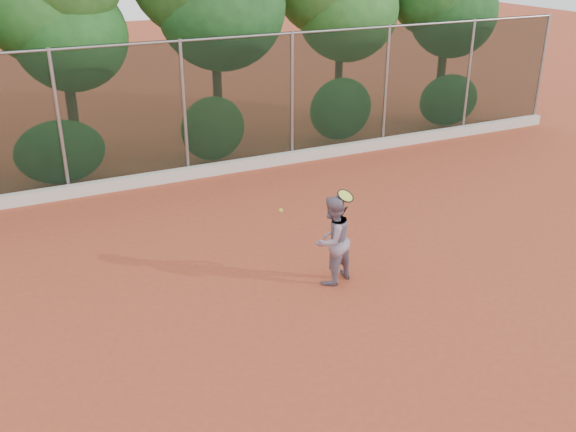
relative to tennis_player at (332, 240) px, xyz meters
name	(u,v)px	position (x,y,z in m)	size (l,w,h in m)	color
ground	(313,304)	(-0.66, -0.56, -0.83)	(80.00, 80.00, 0.00)	#A44126
concrete_curb	(191,173)	(-0.66, 6.26, -0.68)	(24.00, 0.20, 0.30)	beige
tennis_player	(332,240)	(0.00, 0.00, 0.00)	(0.81, 0.63, 1.66)	gray
chainlink_fence	(184,106)	(-0.66, 6.44, 1.03)	(24.09, 0.09, 3.50)	black
tennis_racket	(345,198)	(0.21, -0.03, 0.78)	(0.40, 0.38, 0.59)	black
tennis_ball_in_flight	(281,210)	(-1.08, -0.16, 0.84)	(0.07, 0.07, 0.07)	gold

